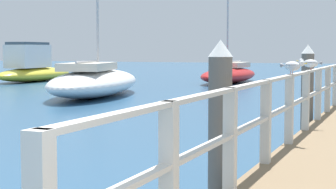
{
  "coord_description": "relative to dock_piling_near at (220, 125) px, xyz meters",
  "views": [
    {
      "loc": [
        0.15,
        -1.4,
        1.89
      ],
      "look_at": [
        -3.95,
        8.47,
        1.05
      ],
      "focal_mm": 60.18,
      "sensor_mm": 36.0,
      "label": 1
    }
  ],
  "objects": [
    {
      "name": "dock_piling_far",
      "position": [
        0.0,
        6.63,
        0.0
      ],
      "size": [
        0.29,
        0.29,
        2.02
      ],
      "color": "#6B6056",
      "rests_on": "ground_plane"
    },
    {
      "name": "seagull_background",
      "position": [
        0.37,
        4.46,
        0.64
      ],
      "size": [
        0.48,
        0.19,
        0.21
      ],
      "rotation": [
        0.0,
        0.0,
        1.49
      ],
      "color": "white",
      "rests_on": "pier_railing"
    },
    {
      "name": "seagull_foreground",
      "position": [
        0.39,
        2.54,
        0.64
      ],
      "size": [
        0.45,
        0.25,
        0.21
      ],
      "rotation": [
        0.0,
        0.0,
        4.29
      ],
      "color": "white",
      "rests_on": "pier_railing"
    },
    {
      "name": "pier_railing",
      "position": [
        0.38,
        6.39,
        0.09
      ],
      "size": [
        0.12,
        21.13,
        1.07
      ],
      "color": "beige",
      "rests_on": "pier_deck"
    },
    {
      "name": "dock_piling_near",
      "position": [
        0.0,
        0.0,
        0.0
      ],
      "size": [
        0.29,
        0.29,
        2.02
      ],
      "color": "#6B6056",
      "rests_on": "ground_plane"
    },
    {
      "name": "boat_6",
      "position": [
        -7.22,
        25.04,
        -0.52
      ],
      "size": [
        2.51,
        7.17,
        7.99
      ],
      "rotation": [
        0.0,
        0.0,
        3.11
      ],
      "color": "red",
      "rests_on": "ground_plane"
    },
    {
      "name": "boat_0",
      "position": [
        -18.58,
        21.87,
        -0.23
      ],
      "size": [
        2.67,
        7.28,
        2.36
      ],
      "rotation": [
        0.0,
        0.0,
        3.2
      ],
      "color": "gold",
      "rests_on": "ground_plane"
    },
    {
      "name": "boat_1",
      "position": [
        -9.66,
        13.83,
        -0.42
      ],
      "size": [
        4.89,
        9.04,
        9.43
      ],
      "rotation": [
        0.0,
        0.0,
        0.25
      ],
      "color": "white",
      "rests_on": "ground_plane"
    }
  ]
}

